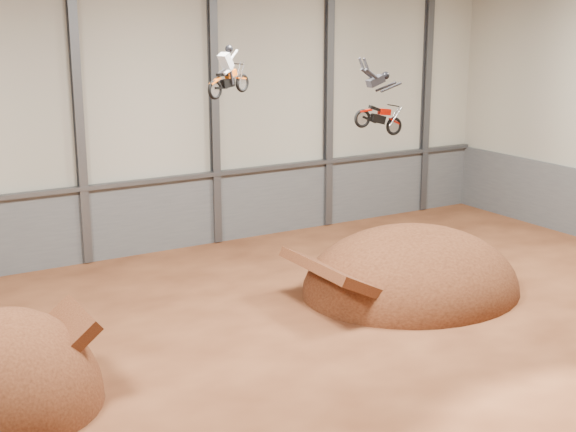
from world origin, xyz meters
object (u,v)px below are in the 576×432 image
at_px(takeoff_ramp, 9,401).
at_px(fmx_rider_b, 377,98).
at_px(landing_ramp, 411,291).
at_px(fmx_rider_a, 229,68).

relative_size(takeoff_ramp, fmx_rider_b, 2.32).
xyz_separation_m(landing_ramp, fmx_rider_a, (-8.72, -0.84, 9.52)).
bearing_deg(takeoff_ramp, landing_ramp, 5.06).
height_order(takeoff_ramp, landing_ramp, takeoff_ramp).
bearing_deg(fmx_rider_a, landing_ramp, -16.00).
height_order(landing_ramp, fmx_rider_b, fmx_rider_b).
distance_m(fmx_rider_a, fmx_rider_b, 5.59).
xyz_separation_m(takeoff_ramp, landing_ramp, (16.61, 1.47, 0.00)).
relative_size(landing_ramp, fmx_rider_b, 3.40).
relative_size(takeoff_ramp, landing_ramp, 0.68).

